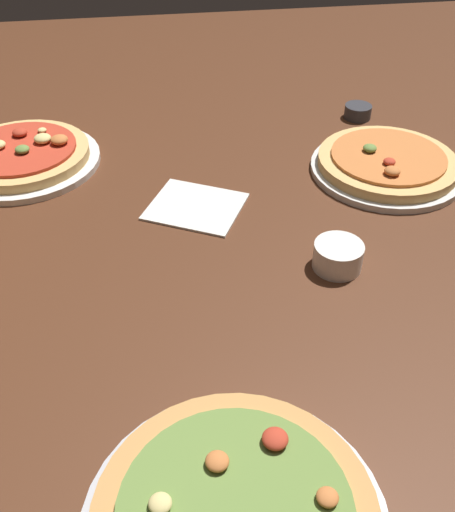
# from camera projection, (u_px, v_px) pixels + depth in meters

# --- Properties ---
(ground_plane) EXTENTS (2.40, 2.40, 0.03)m
(ground_plane) POSITION_uv_depth(u_px,v_px,m) (228.00, 274.00, 0.88)
(ground_plane) COLOR #4C2816
(pizza_plate_far) EXTENTS (0.28, 0.28, 0.05)m
(pizza_plate_far) POSITION_uv_depth(u_px,v_px,m) (22.00, 156.00, 1.08)
(pizza_plate_far) COLOR silver
(pizza_plate_far) RESTS_ON ground_plane
(pizza_plate_side) EXTENTS (0.27, 0.27, 0.05)m
(pizza_plate_side) POSITION_uv_depth(u_px,v_px,m) (387.00, 164.00, 1.06)
(pizza_plate_side) COLOR silver
(pizza_plate_side) RESTS_ON ground_plane
(ramekin_sauce) EXTENTS (0.07, 0.07, 0.04)m
(ramekin_sauce) POSITION_uv_depth(u_px,v_px,m) (338.00, 256.00, 0.85)
(ramekin_sauce) COLOR silver
(ramekin_sauce) RESTS_ON ground_plane
(ramekin_butter) EXTENTS (0.06, 0.06, 0.03)m
(ramekin_butter) POSITION_uv_depth(u_px,v_px,m) (358.00, 112.00, 1.24)
(ramekin_butter) COLOR #333338
(ramekin_butter) RESTS_ON ground_plane
(napkin_folded) EXTENTS (0.19, 0.18, 0.01)m
(napkin_folded) POSITION_uv_depth(u_px,v_px,m) (196.00, 206.00, 0.98)
(napkin_folded) COLOR silver
(napkin_folded) RESTS_ON ground_plane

